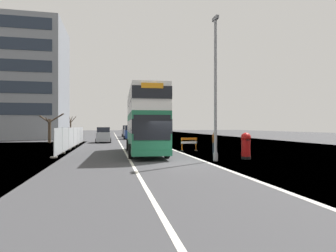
{
  "coord_description": "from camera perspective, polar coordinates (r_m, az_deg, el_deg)",
  "views": [
    {
      "loc": [
        -3.58,
        -15.87,
        2.18
      ],
      "look_at": [
        0.62,
        4.33,
        2.2
      ],
      "focal_mm": 29.67,
      "sensor_mm": 36.0,
      "label": 1
    }
  ],
  "objects": [
    {
      "name": "ground",
      "position": [
        16.63,
        2.77,
        -7.75
      ],
      "size": [
        140.0,
        280.0,
        0.1
      ],
      "color": "#38383A"
    },
    {
      "name": "car_receding_far",
      "position": [
        57.39,
        -8.44,
        -1.13
      ],
      "size": [
        2.0,
        4.17,
        2.37
      ],
      "color": "slate",
      "rests_on": "ground"
    },
    {
      "name": "car_oncoming_near",
      "position": [
        38.22,
        -13.11,
        -1.87
      ],
      "size": [
        1.99,
        3.95,
        2.06
      ],
      "color": "gray",
      "rests_on": "ground"
    },
    {
      "name": "lamppost_foreground",
      "position": [
        17.79,
        9.73,
        6.77
      ],
      "size": [
        0.29,
        0.7,
        9.06
      ],
      "color": "gray",
      "rests_on": "ground"
    },
    {
      "name": "red_pillar_postbox",
      "position": [
        19.21,
        15.7,
        -3.68
      ],
      "size": [
        0.66,
        0.66,
        1.76
      ],
      "color": "black",
      "rests_on": "ground"
    },
    {
      "name": "pedestrian_at_kerb",
      "position": [
        22.31,
        9.5,
        -3.39
      ],
      "size": [
        0.34,
        0.34,
        1.75
      ],
      "color": "#2D3342",
      "rests_on": "ground"
    },
    {
      "name": "bare_tree_far_verge_mid",
      "position": [
        59.57,
        -21.23,
        0.27
      ],
      "size": [
        2.54,
        2.72,
        4.55
      ],
      "color": "#4C3D2D",
      "rests_on": "ground"
    },
    {
      "name": "construction_site_fence",
      "position": [
        30.65,
        -18.88,
        -2.24
      ],
      "size": [
        0.44,
        20.6,
        2.1
      ],
      "color": "#A8AAAD",
      "rests_on": "ground"
    },
    {
      "name": "bare_tree_far_verge_far",
      "position": [
        72.4,
        -19.36,
        0.15
      ],
      "size": [
        2.41,
        2.81,
        4.7
      ],
      "color": "#4C3D2D",
      "rests_on": "ground"
    },
    {
      "name": "roadworks_barrier",
      "position": [
        24.48,
        4.33,
        -3.45
      ],
      "size": [
        1.48,
        0.56,
        1.18
      ],
      "color": "orange",
      "rests_on": "ground"
    },
    {
      "name": "bare_tree_far_verge_near",
      "position": [
        39.91,
        -23.1,
        -0.32
      ],
      "size": [
        3.09,
        2.37,
        3.95
      ],
      "color": "#4C3D2D",
      "rests_on": "ground"
    },
    {
      "name": "car_receding_mid",
      "position": [
        47.87,
        -7.83,
        -1.36
      ],
      "size": [
        2.05,
        4.56,
        2.34
      ],
      "color": "navy",
      "rests_on": "ground"
    },
    {
      "name": "double_decker_bus",
      "position": [
        22.08,
        -4.78,
        1.16
      ],
      "size": [
        3.01,
        10.61,
        4.98
      ],
      "color": "#1E6B47",
      "rests_on": "ground"
    }
  ]
}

